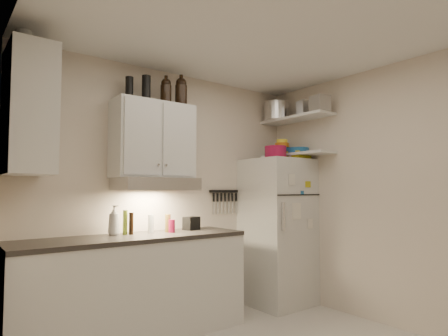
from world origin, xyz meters
TOP-DOWN VIEW (x-y plane):
  - ceiling at (0.00, 0.00)m, footprint 3.20×3.00m
  - back_wall at (0.00, 1.51)m, footprint 3.20×0.02m
  - left_wall at (-1.61, 0.00)m, footprint 0.02×3.00m
  - right_wall at (1.61, 0.00)m, footprint 0.02×3.00m
  - base_cabinet at (-0.55, 1.20)m, footprint 2.10×0.60m
  - countertop at (-0.55, 1.20)m, footprint 2.10×0.62m
  - upper_cabinet at (-0.30, 1.33)m, footprint 0.80×0.33m
  - side_cabinet at (-1.44, 1.20)m, footprint 0.33×0.55m
  - range_hood at (-0.30, 1.27)m, footprint 0.76×0.46m
  - fridge at (1.25, 1.16)m, footprint 0.70×0.68m
  - shelf_hi at (1.45, 1.02)m, footprint 0.30×0.95m
  - shelf_lo at (1.45, 1.02)m, footprint 0.30×0.95m
  - knife_strip at (0.70, 1.49)m, footprint 0.42×0.02m
  - dutch_oven at (1.15, 1.08)m, footprint 0.28×0.28m
  - book_stack at (1.45, 1.04)m, footprint 0.24×0.29m
  - spice_jar at (1.35, 1.02)m, footprint 0.07×0.07m
  - stock_pot at (1.39, 1.30)m, footprint 0.36×0.36m
  - tin_a at (1.50, 0.91)m, footprint 0.23×0.22m
  - tin_b at (1.39, 0.62)m, footprint 0.20×0.20m
  - bowl_teal at (1.42, 1.26)m, footprint 0.22×0.22m
  - bowl_orange at (1.40, 1.22)m, footprint 0.18×0.18m
  - bowl_yellow at (1.40, 1.22)m, footprint 0.14×0.14m
  - plates at (1.44, 1.00)m, footprint 0.29×0.29m
  - growler_a at (-0.20, 1.27)m, footprint 0.14×0.14m
  - growler_b at (-0.03, 1.26)m, footprint 0.12×0.12m
  - thermos_a at (-0.40, 1.29)m, footprint 0.09×0.09m
  - thermos_b at (-0.56, 1.34)m, footprint 0.08×0.08m
  - side_jar at (-1.47, 1.27)m, footprint 0.13×0.13m
  - soap_bottle at (-0.69, 1.33)m, footprint 0.15×0.16m
  - pepper_mill at (-0.16, 1.27)m, footprint 0.05×0.05m
  - oil_bottle at (-0.58, 1.33)m, footprint 0.06×0.06m
  - vinegar_bottle at (-0.53, 1.30)m, footprint 0.05×0.05m
  - clear_bottle at (-0.32, 1.32)m, footprint 0.08×0.08m
  - red_jar at (-0.15, 1.22)m, footprint 0.07×0.07m
  - caddy at (0.14, 1.31)m, footprint 0.18×0.15m

SIDE VIEW (x-z plane):
  - base_cabinet at x=-0.55m, z-range 0.00..0.88m
  - fridge at x=1.25m, z-range 0.00..1.70m
  - countertop at x=-0.55m, z-range 0.88..0.92m
  - red_jar at x=-0.15m, z-range 0.92..1.05m
  - caddy at x=0.14m, z-range 0.92..1.06m
  - clear_bottle at x=-0.32m, z-range 0.92..1.09m
  - pepper_mill at x=-0.16m, z-range 0.92..1.10m
  - vinegar_bottle at x=-0.53m, z-range 0.92..1.12m
  - oil_bottle at x=-0.58m, z-range 0.92..1.15m
  - soap_bottle at x=-0.69m, z-range 0.92..1.23m
  - back_wall at x=0.00m, z-range 0.00..2.60m
  - left_wall at x=-1.61m, z-range 0.00..2.60m
  - right_wall at x=1.61m, z-range 0.00..2.60m
  - knife_strip at x=0.70m, z-range 1.31..1.33m
  - range_hood at x=-0.30m, z-range 1.33..1.45m
  - book_stack at x=1.45m, z-range 1.70..1.80m
  - spice_jar at x=1.35m, z-range 1.70..1.81m
  - shelf_lo at x=1.45m, z-range 1.75..1.77m
  - dutch_oven at x=1.15m, z-range 1.70..1.85m
  - plates at x=1.44m, z-range 1.77..1.84m
  - bowl_teal at x=1.42m, z-range 1.77..1.86m
  - upper_cabinet at x=-0.30m, z-range 1.45..2.20m
  - bowl_orange at x=1.40m, z-range 1.86..1.92m
  - bowl_yellow at x=1.40m, z-range 1.92..1.96m
  - side_cabinet at x=-1.44m, z-range 1.45..2.45m
  - shelf_hi at x=1.45m, z-range 2.19..2.22m
  - tin_b at x=1.39m, z-range 2.21..2.39m
  - thermos_b at x=-0.56m, z-range 2.20..2.42m
  - tin_a at x=1.50m, z-range 2.21..2.40m
  - thermos_a at x=-0.40m, z-range 2.20..2.45m
  - stock_pot at x=1.39m, z-range 2.21..2.44m
  - growler_a at x=-0.20m, z-range 2.20..2.46m
  - growler_b at x=-0.03m, z-range 2.20..2.49m
  - side_jar at x=-1.47m, z-range 2.45..2.62m
  - ceiling at x=0.00m, z-range 2.60..2.62m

